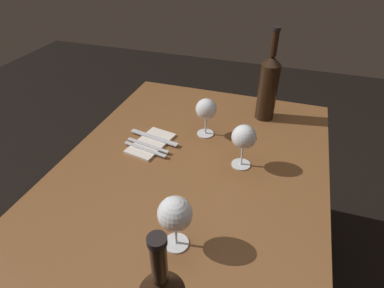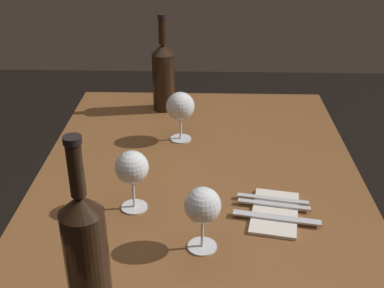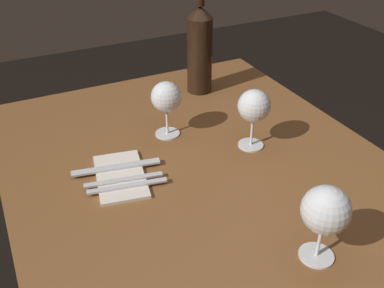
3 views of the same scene
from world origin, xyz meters
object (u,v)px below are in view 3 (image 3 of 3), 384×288
(wine_glass_centre, at_px, (166,98))
(folded_napkin, at_px, (120,176))
(fork_inner, at_px, (124,180))
(fork_outer, at_px, (127,186))
(wine_glass_left, at_px, (254,107))
(table_knife, at_px, (116,167))
(wine_glass_right, at_px, (326,211))
(wine_bottle_second, at_px, (200,48))

(wine_glass_centre, relative_size, folded_napkin, 0.74)
(fork_inner, relative_size, fork_outer, 1.00)
(wine_glass_left, relative_size, wine_glass_centre, 1.03)
(table_knife, bearing_deg, wine_glass_left, -97.62)
(wine_glass_left, distance_m, table_knife, 0.37)
(wine_glass_left, distance_m, fork_inner, 0.36)
(wine_glass_left, relative_size, table_knife, 0.75)
(folded_napkin, bearing_deg, wine_glass_centre, -53.40)
(wine_glass_left, bearing_deg, fork_outer, 95.47)
(folded_napkin, height_order, table_knife, table_knife)
(wine_glass_right, relative_size, wine_bottle_second, 0.42)
(wine_bottle_second, xyz_separation_m, fork_outer, (-0.39, 0.38, -0.13))
(wine_glass_right, distance_m, wine_bottle_second, 0.74)
(fork_outer, bearing_deg, table_knife, 0.00)
(wine_glass_left, bearing_deg, folded_napkin, 87.27)
(table_knife, bearing_deg, fork_inner, 180.00)
(wine_bottle_second, relative_size, fork_outer, 2.10)
(fork_inner, distance_m, fork_outer, 0.03)
(wine_bottle_second, bearing_deg, wine_glass_right, 170.19)
(wine_glass_left, bearing_deg, fork_inner, 91.38)
(wine_glass_left, distance_m, folded_napkin, 0.37)
(wine_glass_centre, distance_m, table_knife, 0.23)
(wine_bottle_second, bearing_deg, fork_outer, 135.64)
(table_knife, bearing_deg, wine_glass_centre, -60.18)
(wine_bottle_second, bearing_deg, fork_inner, 133.73)
(wine_glass_centre, distance_m, wine_bottle_second, 0.29)
(wine_glass_left, distance_m, wine_glass_right, 0.39)
(wine_glass_right, xyz_separation_m, table_knife, (0.43, 0.25, -0.10))
(wine_glass_centre, height_order, folded_napkin, wine_glass_centre)
(wine_bottle_second, bearing_deg, wine_glass_left, 175.23)
(fork_outer, bearing_deg, wine_glass_left, -84.53)
(wine_glass_centre, height_order, table_knife, wine_glass_centre)
(fork_inner, height_order, fork_outer, same)
(folded_napkin, distance_m, fork_inner, 0.03)
(wine_glass_left, relative_size, folded_napkin, 0.76)
(wine_glass_centre, xyz_separation_m, wine_bottle_second, (0.20, -0.20, 0.03))
(wine_glass_left, xyz_separation_m, fork_inner, (-0.01, 0.35, -0.10))
(wine_glass_right, distance_m, fork_outer, 0.44)
(fork_inner, relative_size, table_knife, 0.85)
(wine_glass_right, xyz_separation_m, wine_bottle_second, (0.73, -0.13, 0.03))
(wine_glass_right, bearing_deg, fork_outer, 36.01)
(wine_glass_centre, bearing_deg, table_knife, 119.82)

